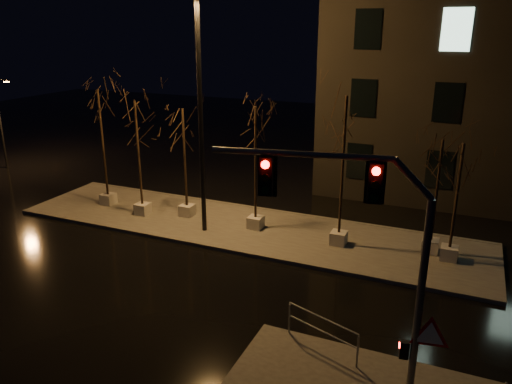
% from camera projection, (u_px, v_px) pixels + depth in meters
% --- Properties ---
extents(ground, '(90.00, 90.00, 0.00)m').
position_uv_depth(ground, '(172.00, 288.00, 17.96)').
color(ground, black).
rests_on(ground, ground).
extents(median, '(22.00, 5.00, 0.15)m').
position_uv_depth(median, '(242.00, 227.00, 23.15)').
color(median, '#46433E').
rests_on(median, ground).
extents(tree_0, '(1.80, 1.80, 6.05)m').
position_uv_depth(tree_0, '(100.00, 116.00, 24.50)').
color(tree_0, '#AAA69F').
rests_on(tree_0, median).
extents(tree_1, '(1.80, 1.80, 5.67)m').
position_uv_depth(tree_1, '(137.00, 128.00, 23.21)').
color(tree_1, '#AAA69F').
rests_on(tree_1, median).
extents(tree_2, '(1.80, 1.80, 5.37)m').
position_uv_depth(tree_2, '(184.00, 133.00, 23.09)').
color(tree_2, '#AAA69F').
rests_on(tree_2, median).
extents(tree_3, '(1.80, 1.80, 5.71)m').
position_uv_depth(tree_3, '(256.00, 135.00, 21.52)').
color(tree_3, '#AAA69F').
rests_on(tree_3, median).
extents(tree_4, '(1.80, 1.80, 6.43)m').
position_uv_depth(tree_4, '(345.00, 131.00, 19.67)').
color(tree_4, '#AAA69F').
rests_on(tree_4, median).
extents(tree_5, '(1.80, 1.80, 4.81)m').
position_uv_depth(tree_5, '(440.00, 166.00, 19.33)').
color(tree_5, '#AAA69F').
rests_on(tree_5, median).
extents(tree_6, '(1.80, 1.80, 4.84)m').
position_uv_depth(tree_6, '(460.00, 171.00, 18.66)').
color(tree_6, '#AAA69F').
rests_on(tree_6, median).
extents(traffic_signal_mast, '(5.18, 1.03, 6.42)m').
position_uv_depth(traffic_signal_mast, '(373.00, 257.00, 10.49)').
color(traffic_signal_mast, slate).
rests_on(traffic_signal_mast, sidewalk_corner).
extents(streetlight_main, '(2.53, 0.73, 10.14)m').
position_uv_depth(streetlight_main, '(200.00, 101.00, 20.83)').
color(streetlight_main, black).
rests_on(streetlight_main, median).
extents(streetlight_far, '(1.12, 0.44, 5.79)m').
position_uv_depth(streetlight_far, '(1.00, 120.00, 32.09)').
color(streetlight_far, black).
rests_on(streetlight_far, ground).
extents(guard_rail_a, '(2.30, 0.86, 1.05)m').
position_uv_depth(guard_rail_a, '(322.00, 328.00, 14.13)').
color(guard_rail_a, slate).
rests_on(guard_rail_a, sidewalk_corner).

